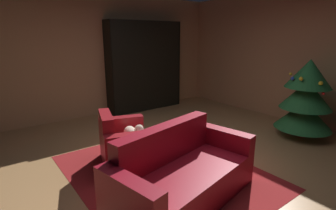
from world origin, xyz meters
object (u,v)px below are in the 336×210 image
object	(u,v)px
book_stack_on_table	(155,137)
coffee_table	(156,144)
decorated_tree	(306,98)
bottle_on_table	(168,136)
armchair_red	(124,146)
couch_red	(182,176)
bookshelf_unit	(149,67)

from	to	relation	value
book_stack_on_table	coffee_table	bearing A→B (deg)	94.45
decorated_tree	bottle_on_table	bearing A→B (deg)	-97.82
armchair_red	couch_red	distance (m)	1.14
coffee_table	decorated_tree	distance (m)	3.00
coffee_table	book_stack_on_table	distance (m)	0.11
decorated_tree	coffee_table	bearing A→B (deg)	-100.56
bookshelf_unit	coffee_table	xyz separation A→B (m)	(2.88, -1.74, -0.65)
armchair_red	decorated_tree	xyz separation A→B (m)	(0.99, 3.19, 0.45)
bookshelf_unit	couch_red	world-z (taller)	bookshelf_unit
coffee_table	armchair_red	bearing A→B (deg)	-149.38
coffee_table	couch_red	bearing A→B (deg)	-9.80
couch_red	decorated_tree	distance (m)	3.08
bookshelf_unit	couch_red	bearing A→B (deg)	-27.51
armchair_red	bookshelf_unit	bearing A→B (deg)	140.62
coffee_table	bottle_on_table	distance (m)	0.23
coffee_table	book_stack_on_table	xyz separation A→B (m)	(0.00, -0.03, 0.10)
book_stack_on_table	bookshelf_unit	bearing A→B (deg)	148.43
bookshelf_unit	decorated_tree	world-z (taller)	bookshelf_unit
coffee_table	decorated_tree	bearing A→B (deg)	79.44
couch_red	book_stack_on_table	bearing A→B (deg)	172.65
book_stack_on_table	bottle_on_table	size ratio (longest dim) A/B	0.87
bookshelf_unit	decorated_tree	size ratio (longest dim) A/B	1.51
coffee_table	book_stack_on_table	world-z (taller)	book_stack_on_table
bookshelf_unit	bottle_on_table	world-z (taller)	bookshelf_unit
couch_red	bottle_on_table	xyz separation A→B (m)	(-0.54, 0.19, 0.28)
armchair_red	coffee_table	distance (m)	0.53
couch_red	armchair_red	bearing A→B (deg)	-172.85
couch_red	coffee_table	size ratio (longest dim) A/B	3.12
armchair_red	bottle_on_table	size ratio (longest dim) A/B	4.30
coffee_table	decorated_tree	size ratio (longest dim) A/B	0.43
bookshelf_unit	bottle_on_table	xyz separation A→B (m)	(3.03, -1.67, -0.50)
coffee_table	decorated_tree	world-z (taller)	decorated_tree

